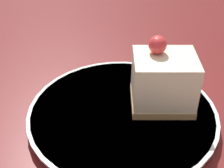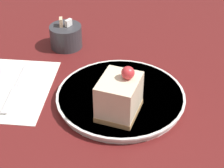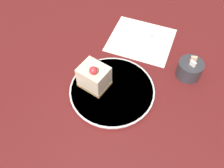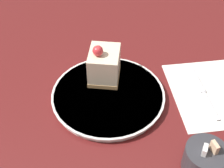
{
  "view_description": "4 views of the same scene",
  "coord_description": "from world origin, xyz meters",
  "px_view_note": "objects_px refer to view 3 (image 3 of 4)",
  "views": [
    {
      "loc": [
        -0.31,
        0.1,
        0.31
      ],
      "look_at": [
        0.03,
        0.05,
        0.07
      ],
      "focal_mm": 50.0,
      "sensor_mm": 36.0,
      "label": 1
    },
    {
      "loc": [
        0.15,
        -0.59,
        0.51
      ],
      "look_at": [
        0.02,
        0.03,
        0.05
      ],
      "focal_mm": 60.0,
      "sensor_mm": 36.0,
      "label": 2
    },
    {
      "loc": [
        0.45,
        0.25,
        0.68
      ],
      "look_at": [
        0.04,
        0.04,
        0.06
      ],
      "focal_mm": 40.0,
      "sensor_mm": 36.0,
      "label": 3
    },
    {
      "loc": [
        0.05,
        0.57,
        0.56
      ],
      "look_at": [
        0.03,
        0.04,
        0.05
      ],
      "focal_mm": 50.0,
      "sensor_mm": 36.0,
      "label": 4
    }
  ],
  "objects_px": {
    "plate": "(112,91)",
    "knife": "(134,43)",
    "cake_slice": "(94,77)",
    "sugar_bowl": "(190,69)",
    "fork": "(147,35)"
  },
  "relations": [
    {
      "from": "cake_slice",
      "to": "sugar_bowl",
      "type": "relative_size",
      "value": 1.26
    },
    {
      "from": "fork",
      "to": "sugar_bowl",
      "type": "distance_m",
      "value": 0.23
    },
    {
      "from": "sugar_bowl",
      "to": "cake_slice",
      "type": "bearing_deg",
      "value": -53.3
    },
    {
      "from": "cake_slice",
      "to": "sugar_bowl",
      "type": "distance_m",
      "value": 0.32
    },
    {
      "from": "fork",
      "to": "knife",
      "type": "height_order",
      "value": "same"
    },
    {
      "from": "cake_slice",
      "to": "sugar_bowl",
      "type": "bearing_deg",
      "value": 134.61
    },
    {
      "from": "knife",
      "to": "sugar_bowl",
      "type": "xyz_separation_m",
      "value": [
        0.05,
        0.23,
        0.03
      ]
    },
    {
      "from": "plate",
      "to": "knife",
      "type": "distance_m",
      "value": 0.24
    },
    {
      "from": "fork",
      "to": "sugar_bowl",
      "type": "xyz_separation_m",
      "value": [
        0.12,
        0.2,
        0.03
      ]
    },
    {
      "from": "cake_slice",
      "to": "knife",
      "type": "relative_size",
      "value": 0.57
    },
    {
      "from": "cake_slice",
      "to": "knife",
      "type": "distance_m",
      "value": 0.25
    },
    {
      "from": "plate",
      "to": "sugar_bowl",
      "type": "xyz_separation_m",
      "value": [
        -0.19,
        0.2,
        0.02
      ]
    },
    {
      "from": "sugar_bowl",
      "to": "plate",
      "type": "bearing_deg",
      "value": -47.17
    },
    {
      "from": "knife",
      "to": "sugar_bowl",
      "type": "distance_m",
      "value": 0.23
    },
    {
      "from": "cake_slice",
      "to": "sugar_bowl",
      "type": "height_order",
      "value": "cake_slice"
    }
  ]
}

